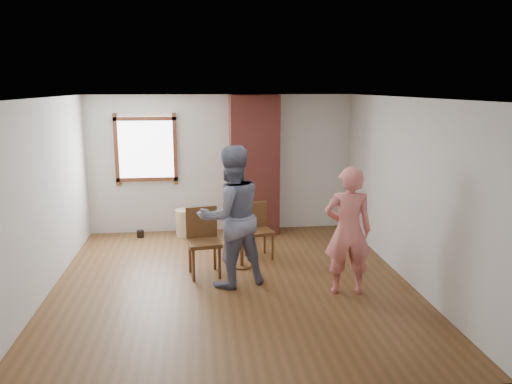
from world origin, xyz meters
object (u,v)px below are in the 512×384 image
at_px(stoneware_crock, 186,223).
at_px(man, 231,217).
at_px(dining_chair_left, 203,237).
at_px(side_table, 242,242).
at_px(dining_chair_right, 257,227).
at_px(person_pink, 348,231).

relative_size(stoneware_crock, man, 0.25).
height_order(stoneware_crock, dining_chair_left, dining_chair_left).
bearing_deg(man, stoneware_crock, -94.40).
bearing_deg(side_table, man, -107.42).
distance_m(stoneware_crock, dining_chair_right, 1.78).
bearing_deg(person_pink, dining_chair_left, -18.35).
relative_size(dining_chair_right, side_table, 1.49).
bearing_deg(stoneware_crock, person_pink, -52.70).
bearing_deg(dining_chair_right, stoneware_crock, 117.32).
relative_size(stoneware_crock, dining_chair_left, 0.50).
relative_size(dining_chair_left, person_pink, 0.58).
bearing_deg(side_table, person_pink, -40.15).
xyz_separation_m(stoneware_crock, side_table, (0.88, -1.78, 0.15)).
bearing_deg(stoneware_crock, dining_chair_right, -47.99).
bearing_deg(man, person_pink, 142.77).
xyz_separation_m(dining_chair_left, dining_chair_right, (0.89, 0.66, -0.06)).
bearing_deg(stoneware_crock, man, -74.32).
bearing_deg(person_pink, stoneware_crock, -45.18).
distance_m(stoneware_crock, dining_chair_left, 2.01).
bearing_deg(man, dining_chair_right, -134.13).
distance_m(dining_chair_right, person_pink, 1.92).
height_order(dining_chair_left, person_pink, person_pink).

